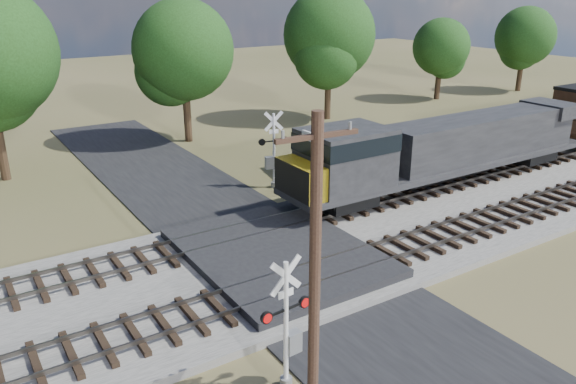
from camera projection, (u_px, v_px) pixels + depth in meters
ground at (284, 266)px, 23.52m from camera, size 160.00×160.00×0.00m
ballast_bed at (442, 211)px, 28.93m from camera, size 140.00×10.00×0.30m
road at (284, 265)px, 23.51m from camera, size 7.00×60.00×0.08m
crossing_panel at (277, 255)px, 23.81m from camera, size 7.00×9.00×0.62m
track_near at (373, 257)px, 23.38m from camera, size 140.00×2.60×0.33m
track_far at (305, 218)px, 27.33m from camera, size 140.00×2.60×0.33m
crossing_signal_near at (288, 334)px, 15.91m from camera, size 1.69×0.38×4.20m
crossing_signal_far at (272, 157)px, 32.10m from camera, size 1.80×0.50×4.51m
utility_pole at (315, 276)px, 13.42m from camera, size 2.09×0.28×8.52m
equipment_shed at (337, 153)px, 34.67m from camera, size 4.58×4.58×2.65m
treeline at (137, 52)px, 38.04m from camera, size 83.78×11.22×11.59m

